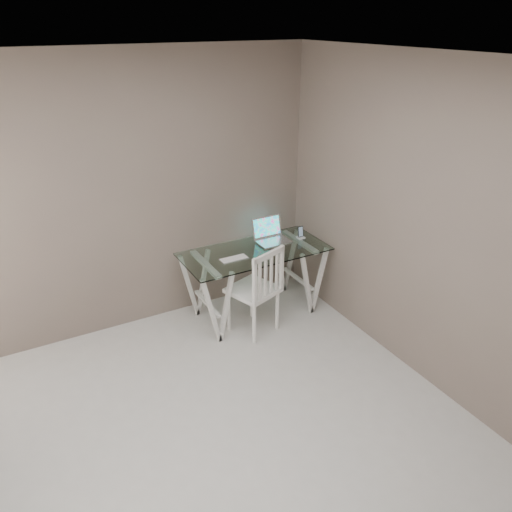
{
  "coord_description": "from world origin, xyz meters",
  "views": [
    {
      "loc": [
        -1.02,
        -2.27,
        2.92
      ],
      "look_at": [
        1.04,
        1.47,
        0.85
      ],
      "focal_mm": 35.0,
      "sensor_mm": 36.0,
      "label": 1
    }
  ],
  "objects": [
    {
      "name": "keyboard",
      "position": [
        0.92,
        1.7,
        0.75
      ],
      "size": [
        0.29,
        0.12,
        0.01
      ],
      "primitive_type": "cube",
      "color": "silver",
      "rests_on": "desk"
    },
    {
      "name": "mouse",
      "position": [
        1.2,
        1.54,
        0.77
      ],
      "size": [
        0.12,
        0.07,
        0.04
      ],
      "primitive_type": "ellipsoid",
      "color": "white",
      "rests_on": "desk"
    },
    {
      "name": "room",
      "position": [
        -0.06,
        0.02,
        1.72
      ],
      "size": [
        4.5,
        4.52,
        2.71
      ],
      "color": "#B9B6B1",
      "rests_on": "ground"
    },
    {
      "name": "laptop",
      "position": [
        1.47,
        1.92,
        0.8
      ],
      "size": [
        0.34,
        0.3,
        0.24
      ],
      "color": "silver",
      "rests_on": "desk"
    },
    {
      "name": "phone_dock",
      "position": [
        1.78,
        1.81,
        0.78
      ],
      "size": [
        0.07,
        0.07,
        0.13
      ],
      "color": "white",
      "rests_on": "desk"
    },
    {
      "name": "chair",
      "position": [
        1.06,
        1.44,
        0.52
      ],
      "size": [
        0.55,
        0.55,
        0.94
      ],
      "rotation": [
        0.0,
        0.0,
        0.33
      ],
      "color": "white",
      "rests_on": "ground"
    },
    {
      "name": "desk",
      "position": [
        1.19,
        1.77,
        0.38
      ],
      "size": [
        1.5,
        0.7,
        0.75
      ],
      "color": "silver",
      "rests_on": "ground"
    }
  ]
}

